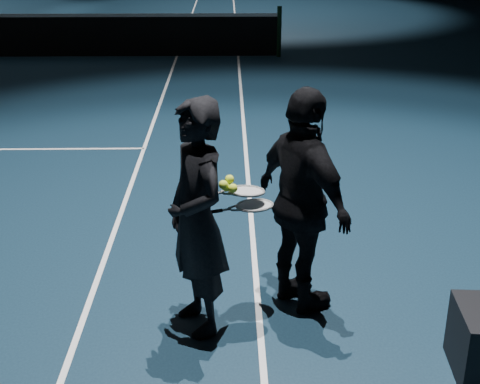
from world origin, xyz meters
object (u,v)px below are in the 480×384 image
object	(u,v)px
racket_lower	(255,205)
tennis_balls	(230,185)
player_a	(197,219)
racket_upper	(246,191)
player_b	(303,202)

from	to	relation	value
racket_lower	tennis_balls	world-z (taller)	tennis_balls
player_a	tennis_balls	world-z (taller)	player_a
player_a	racket_upper	distance (m)	0.43
player_b	tennis_balls	distance (m)	0.64
player_b	tennis_balls	world-z (taller)	player_b
player_b	racket_upper	xyz separation A→B (m)	(-0.44, -0.11, 0.14)
player_a	tennis_balls	bearing A→B (deg)	84.95
player_a	racket_lower	distance (m)	0.45
racket_lower	racket_upper	xyz separation A→B (m)	(-0.06, 0.02, 0.11)
player_a	racket_upper	size ratio (longest dim) A/B	2.64
player_a	racket_upper	bearing A→B (deg)	89.54
player_a	racket_lower	world-z (taller)	player_a
racket_lower	tennis_balls	distance (m)	0.27
racket_lower	tennis_balls	bearing A→B (deg)	178.53
racket_lower	player_a	bearing A→B (deg)	180.00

